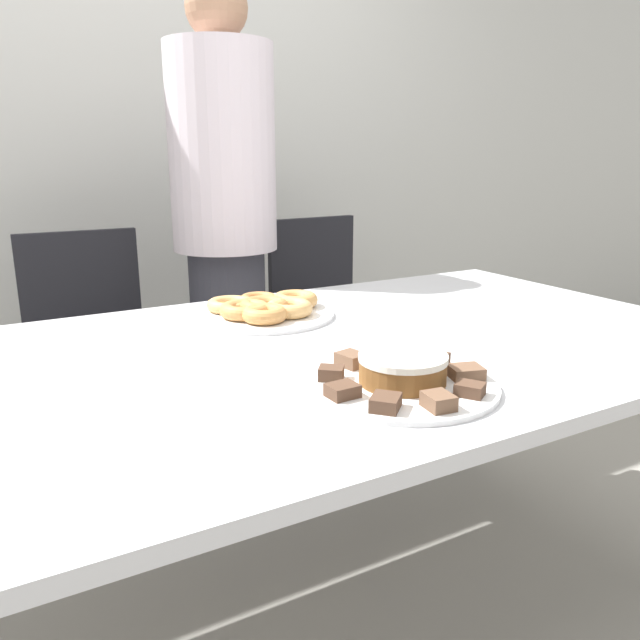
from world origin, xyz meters
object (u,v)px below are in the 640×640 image
Objects in this scene: plate_cake at (400,385)px; frosted_cake at (401,369)px; person_standing at (225,232)px; plate_donuts at (264,315)px; office_chair_left at (96,376)px; office_chair_right at (331,338)px.

plate_cake is 2.16× the size of frosted_cake.
plate_cake is at bearing 0.00° from frosted_cake.
person_standing is 10.58× the size of frosted_cake.
office_chair_left is at bearing 117.12° from plate_donuts.
plate_cake is at bearing -96.14° from person_standing.
office_chair_left is 1.00× the size of office_chair_right.
frosted_cake is at bearing -74.23° from office_chair_left.
office_chair_left is 2.50× the size of plate_donuts.
office_chair_left is 0.80m from plate_donuts.
office_chair_right is at bearing 64.67° from frosted_cake.
plate_donuts is at bearing -102.25° from person_standing.
office_chair_right is 2.50× the size of plate_donuts.
frosted_cake is (-0.59, -1.24, 0.35)m from office_chair_right.
person_standing is 4.90× the size of plate_cake.
office_chair_left is at bearing 105.08° from frosted_cake.
office_chair_right is at bearing 0.68° from office_chair_left.
plate_cake is 0.96× the size of plate_donuts.
office_chair_left is 1.33m from frosted_cake.
office_chair_left is 0.92m from office_chair_right.
office_chair_right is at bearing 6.79° from person_standing.
office_chair_left is (-0.46, 0.05, -0.46)m from person_standing.
frosted_cake is (0.00, -0.59, 0.03)m from plate_donuts.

